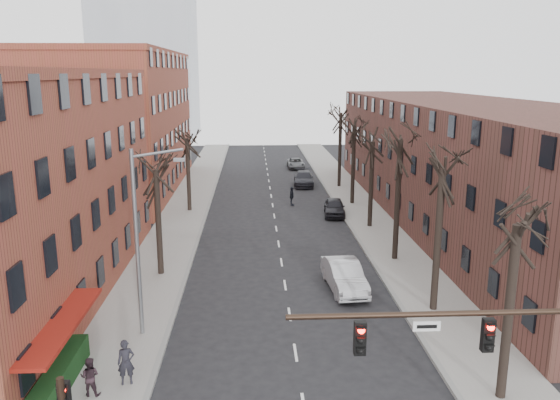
{
  "coord_description": "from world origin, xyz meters",
  "views": [
    {
      "loc": [
        -1.81,
        -14.26,
        12.29
      ],
      "look_at": [
        -0.04,
        21.09,
        4.0
      ],
      "focal_mm": 35.0,
      "sensor_mm": 36.0,
      "label": 1
    }
  ],
  "objects": [
    {
      "name": "parked_car_mid",
      "position": [
        3.8,
        45.14,
        0.77
      ],
      "size": [
        2.59,
        5.49,
        1.55
      ],
      "primitive_type": "imported",
      "rotation": [
        0.0,
        0.0,
        -0.08
      ],
      "color": "black",
      "rests_on": "ground"
    },
    {
      "name": "pedestrian_crossing",
      "position": [
        1.81,
        35.81,
        0.9
      ],
      "size": [
        0.59,
        1.1,
        1.79
      ],
      "primitive_type": "imported",
      "rotation": [
        0.0,
        0.0,
        1.42
      ],
      "color": "black",
      "rests_on": "ground"
    },
    {
      "name": "sidewalk_left",
      "position": [
        -8.0,
        35.0,
        0.07
      ],
      "size": [
        4.0,
        90.0,
        0.15
      ],
      "primitive_type": "cube",
      "color": "gray",
      "rests_on": "ground"
    },
    {
      "name": "parked_car_far",
      "position": [
        3.8,
        56.5,
        0.64
      ],
      "size": [
        2.15,
        4.62,
        1.28
      ],
      "primitive_type": "imported",
      "rotation": [
        0.0,
        0.0,
        0.01
      ],
      "color": "#575A5E",
      "rests_on": "ground"
    },
    {
      "name": "sidewalk_right",
      "position": [
        8.0,
        35.0,
        0.07
      ],
      "size": [
        4.0,
        90.0,
        0.15
      ],
      "primitive_type": "cube",
      "color": "gray",
      "rests_on": "ground"
    },
    {
      "name": "pedestrian_b",
      "position": [
        -8.17,
        4.89,
        0.92
      ],
      "size": [
        0.8,
        0.65,
        1.55
      ],
      "primitive_type": "imported",
      "rotation": [
        0.0,
        0.0,
        3.06
      ],
      "color": "black",
      "rests_on": "sidewalk_left"
    },
    {
      "name": "tree_right_a",
      "position": [
        7.6,
        4.0,
        0.0
      ],
      "size": [
        5.2,
        5.2,
        10.0
      ],
      "primitive_type": null,
      "color": "black",
      "rests_on": "ground"
    },
    {
      "name": "building_left_far",
      "position": [
        -16.0,
        44.0,
        7.0
      ],
      "size": [
        12.0,
        28.0,
        14.0
      ],
      "primitive_type": "cube",
      "color": "brown",
      "rests_on": "ground"
    },
    {
      "name": "silver_sedan",
      "position": [
        3.39,
        15.21,
        0.84
      ],
      "size": [
        2.2,
        5.23,
        1.68
      ],
      "primitive_type": "imported",
      "rotation": [
        0.0,
        0.0,
        0.08
      ],
      "color": "#A7A8AD",
      "rests_on": "ground"
    },
    {
      "name": "tree_left_a",
      "position": [
        -7.6,
        18.0,
        0.0
      ],
      "size": [
        5.2,
        5.2,
        9.5
      ],
      "primitive_type": null,
      "color": "black",
      "rests_on": "ground"
    },
    {
      "name": "tree_right_e",
      "position": [
        7.6,
        36.0,
        0.0
      ],
      "size": [
        5.2,
        5.2,
        10.8
      ],
      "primitive_type": null,
      "color": "black",
      "rests_on": "ground"
    },
    {
      "name": "awning_left",
      "position": [
        -9.4,
        6.0,
        0.0
      ],
      "size": [
        1.2,
        7.0,
        0.15
      ],
      "primitive_type": "cube",
      "color": "maroon",
      "rests_on": "ground"
    },
    {
      "name": "pedestrian_a",
      "position": [
        -6.94,
        5.61,
        1.08
      ],
      "size": [
        0.76,
        0.58,
        1.86
      ],
      "primitive_type": "imported",
      "rotation": [
        0.0,
        0.0,
        0.22
      ],
      "color": "black",
      "rests_on": "sidewalk_left"
    },
    {
      "name": "signal_mast_arm",
      "position": [
        5.45,
        -1.0,
        4.4
      ],
      "size": [
        8.14,
        0.3,
        7.2
      ],
      "color": "black",
      "rests_on": "ground"
    },
    {
      "name": "hedge",
      "position": [
        -9.5,
        5.0,
        0.65
      ],
      "size": [
        0.8,
        6.0,
        1.0
      ],
      "primitive_type": "cube",
      "color": "#133714",
      "rests_on": "sidewalk_left"
    },
    {
      "name": "tree_right_d",
      "position": [
        7.6,
        28.0,
        0.0
      ],
      "size": [
        5.2,
        5.2,
        10.0
      ],
      "primitive_type": null,
      "color": "black",
      "rests_on": "ground"
    },
    {
      "name": "building_right",
      "position": [
        16.0,
        30.0,
        5.0
      ],
      "size": [
        12.0,
        50.0,
        10.0
      ],
      "primitive_type": "cube",
      "color": "#4D2924",
      "rests_on": "ground"
    },
    {
      "name": "streetlight",
      "position": [
        -7.03,
        10.0,
        5.01
      ],
      "size": [
        2.45,
        0.22,
        9.03
      ],
      "color": "slate",
      "rests_on": "ground"
    },
    {
      "name": "tree_left_b",
      "position": [
        -7.6,
        34.0,
        0.0
      ],
      "size": [
        5.2,
        5.2,
        9.5
      ],
      "primitive_type": null,
      "color": "black",
      "rests_on": "ground"
    },
    {
      "name": "tree_right_c",
      "position": [
        7.6,
        20.0,
        0.0
      ],
      "size": [
        5.2,
        5.2,
        11.6
      ],
      "primitive_type": null,
      "color": "black",
      "rests_on": "ground"
    },
    {
      "name": "tree_right_b",
      "position": [
        7.6,
        12.0,
        0.0
      ],
      "size": [
        5.2,
        5.2,
        10.8
      ],
      "primitive_type": null,
      "color": "black",
      "rests_on": "ground"
    },
    {
      "name": "tree_right_f",
      "position": [
        7.6,
        44.0,
        0.0
      ],
      "size": [
        5.2,
        5.2,
        11.6
      ],
      "primitive_type": null,
      "color": "black",
      "rests_on": "ground"
    },
    {
      "name": "parked_car_near",
      "position": [
        5.3,
        31.99,
        0.75
      ],
      "size": [
        2.19,
        4.53,
        1.49
      ],
      "primitive_type": "imported",
      "rotation": [
        0.0,
        0.0,
        -0.1
      ],
      "color": "black",
      "rests_on": "ground"
    }
  ]
}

